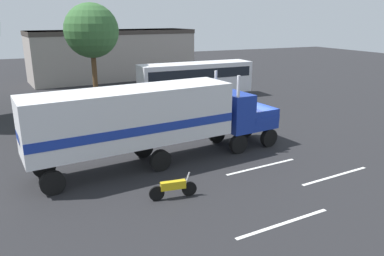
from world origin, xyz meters
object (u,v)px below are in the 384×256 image
(person_bystander, at_px, (179,126))
(parked_car, at_px, (72,123))
(motorcycle, at_px, (173,188))
(semi_truck, at_px, (152,118))
(tree_left, at_px, (91,31))
(parked_bus, at_px, (196,77))

(person_bystander, bearing_deg, parked_car, 148.24)
(parked_car, relative_size, motorcycle, 2.12)
(person_bystander, height_order, motorcycle, person_bystander)
(parked_car, bearing_deg, semi_truck, -64.84)
(semi_truck, relative_size, person_bystander, 8.81)
(semi_truck, height_order, person_bystander, semi_truck)
(tree_left, bearing_deg, motorcycle, -91.17)
(semi_truck, height_order, motorcycle, semi_truck)
(parked_car, bearing_deg, parked_bus, 29.78)
(parked_car, xyz_separation_m, tree_left, (3.20, 8.88, 5.58))
(parked_bus, relative_size, parked_car, 2.47)
(semi_truck, xyz_separation_m, tree_left, (-0.09, 15.90, 3.86))
(semi_truck, xyz_separation_m, parked_bus, (9.03, 14.06, -0.46))
(semi_truck, relative_size, parked_bus, 1.30)
(semi_truck, bearing_deg, tree_left, 90.34)
(semi_truck, height_order, parked_bus, semi_truck)
(person_bystander, relative_size, motorcycle, 0.77)
(semi_truck, height_order, parked_car, semi_truck)
(semi_truck, distance_m, motorcycle, 4.68)
(parked_bus, xyz_separation_m, parked_car, (-12.32, -7.05, -1.26))
(motorcycle, distance_m, tree_left, 20.93)
(person_bystander, distance_m, tree_left, 14.09)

